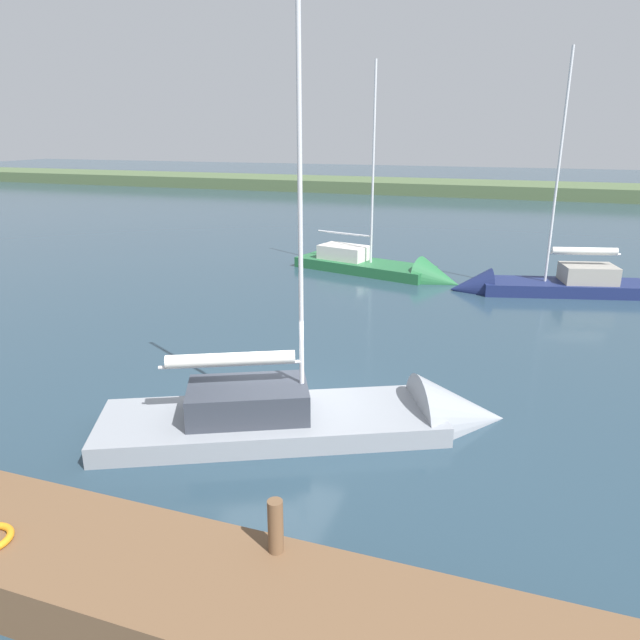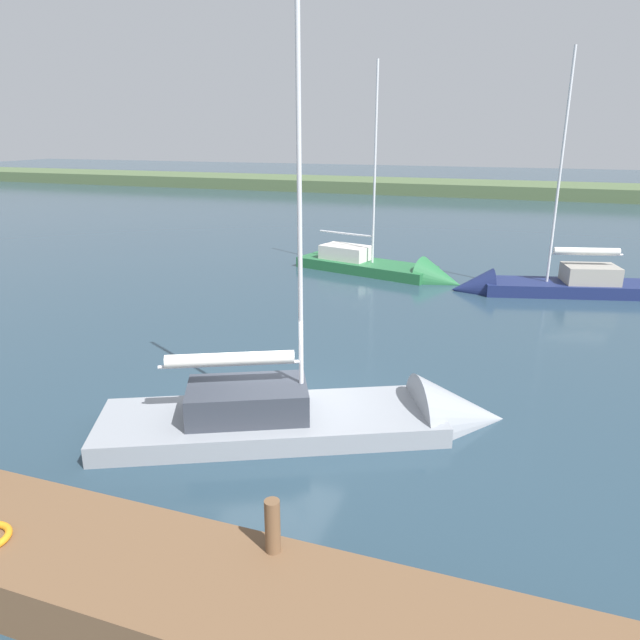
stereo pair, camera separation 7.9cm
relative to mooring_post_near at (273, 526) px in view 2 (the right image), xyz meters
name	(u,v)px [view 2 (the right image)]	position (x,y,z in m)	size (l,w,h in m)	color
ground_plane	(279,417)	(2.09, -5.03, -1.19)	(200.00, 200.00, 0.00)	#263D4C
far_shoreline	(479,194)	(2.09, -56.58, -1.19)	(180.00, 8.00, 2.40)	#4C603D
dock_pier	(113,574)	(2.09, 0.72, -0.79)	(20.92, 2.06, 0.80)	brown
mooring_post_near	(273,526)	(0.00, 0.00, 0.00)	(0.21, 0.21, 0.78)	brown
sailboat_mid_channel	(388,273)	(2.87, -19.36, -1.08)	(8.08, 3.96, 10.00)	#236638
sailboat_behind_pier	(342,423)	(0.59, -5.00, -1.08)	(8.94, 5.83, 9.72)	gray
sailboat_outer_mooring	(540,288)	(-3.53, -18.33, -0.99)	(7.85, 3.57, 9.91)	navy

